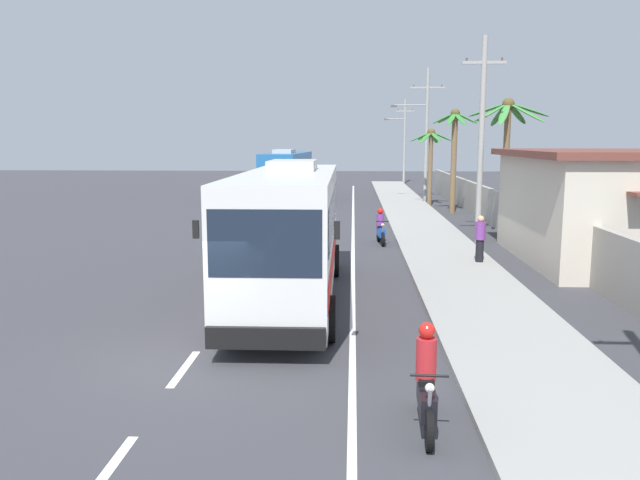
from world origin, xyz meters
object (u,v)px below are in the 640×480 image
object	(u,v)px
coach_bus_foreground	(289,229)
utility_pole_far	(425,131)
motorcycle_trailing	(381,229)
pedestrian_near_kerb	(480,238)
palm_second	(430,150)
utility_pole_mid	(481,137)
utility_pole_distant	(404,139)
motorcycle_beside_bus	(426,386)
coach_bus_far_lane	(287,172)
palm_nearest	(454,143)
palm_third	(507,135)

from	to	relation	value
coach_bus_foreground	utility_pole_far	world-z (taller)	utility_pole_far
motorcycle_trailing	pedestrian_near_kerb	bearing A→B (deg)	-54.62
utility_pole_far	palm_second	world-z (taller)	utility_pole_far
utility_pole_mid	utility_pole_distant	size ratio (longest dim) A/B	1.02
utility_pole_mid	palm_second	size ratio (longest dim) A/B	1.68
motorcycle_beside_bus	palm_second	size ratio (longest dim) A/B	0.38
utility_pole_mid	utility_pole_far	world-z (taller)	utility_pole_far
pedestrian_near_kerb	utility_pole_distant	world-z (taller)	utility_pole_distant
coach_bus_far_lane	motorcycle_beside_bus	world-z (taller)	coach_bus_far_lane
motorcycle_trailing	utility_pole_distant	bearing A→B (deg)	84.20
palm_second	coach_bus_foreground	bearing A→B (deg)	-104.82
motorcycle_trailing	utility_pole_mid	world-z (taller)	utility_pole_mid
utility_pole_distant	coach_bus_far_lane	bearing A→B (deg)	-121.90
pedestrian_near_kerb	palm_nearest	size ratio (longest dim) A/B	0.26
motorcycle_trailing	utility_pole_mid	bearing A→B (deg)	6.95
palm_second	utility_pole_far	bearing A→B (deg)	90.52
coach_bus_foreground	utility_pole_distant	size ratio (longest dim) A/B	1.26
utility_pole_far	palm_third	size ratio (longest dim) A/B	1.50
utility_pole_mid	palm_second	xyz separation A→B (m)	(-0.24, 15.89, -0.80)
motorcycle_trailing	palm_second	size ratio (longest dim) A/B	0.38
coach_bus_far_lane	palm_second	bearing A→B (deg)	-29.07
utility_pole_mid	palm_third	world-z (taller)	utility_pole_mid
utility_pole_distant	palm_nearest	distance (m)	26.86
coach_bus_far_lane	pedestrian_near_kerb	xyz separation A→B (m)	(9.65, -26.83, -0.94)
pedestrian_near_kerb	utility_pole_distant	distance (m)	43.47
motorcycle_beside_bus	pedestrian_near_kerb	distance (m)	13.51
coach_bus_far_lane	pedestrian_near_kerb	bearing A→B (deg)	-70.21
palm_nearest	palm_second	distance (m)	4.72
utility_pole_distant	palm_nearest	xyz separation A→B (m)	(0.92, -26.85, -0.32)
coach_bus_far_lane	palm_third	bearing A→B (deg)	-57.96
utility_pole_distant	palm_nearest	bearing A→B (deg)	-88.03
motorcycle_trailing	pedestrian_near_kerb	distance (m)	5.74
utility_pole_distant	motorcycle_beside_bus	bearing A→B (deg)	-94.03
palm_second	palm_nearest	bearing A→B (deg)	-79.57
palm_nearest	palm_third	bearing A→B (deg)	-83.85
coach_bus_far_lane	motorcycle_trailing	distance (m)	23.08
pedestrian_near_kerb	utility_pole_far	distance (m)	24.60
utility_pole_far	palm_nearest	distance (m)	7.88
pedestrian_near_kerb	palm_third	xyz separation A→B (m)	(2.51, 7.39, 3.65)
coach_bus_foreground	utility_pole_distant	bearing A→B (deg)	81.93
palm_second	palm_third	xyz separation A→B (m)	(1.83, -13.69, 0.91)
motorcycle_beside_bus	utility_pole_far	xyz separation A→B (m)	(4.02, 37.33, 4.41)
utility_pole_far	coach_bus_far_lane	bearing A→B (deg)	165.98
palm_nearest	motorcycle_trailing	bearing A→B (deg)	-112.35
motorcycle_beside_bus	palm_third	xyz separation A→B (m)	(5.87, 20.47, 3.99)
motorcycle_trailing	utility_pole_far	xyz separation A→B (m)	(3.97, 19.58, 4.45)
motorcycle_beside_bus	utility_pole_far	bearing A→B (deg)	83.86
palm_second	pedestrian_near_kerb	bearing A→B (deg)	-91.86
motorcycle_beside_bus	utility_pole_far	world-z (taller)	utility_pole_far
utility_pole_far	palm_third	world-z (taller)	utility_pole_far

